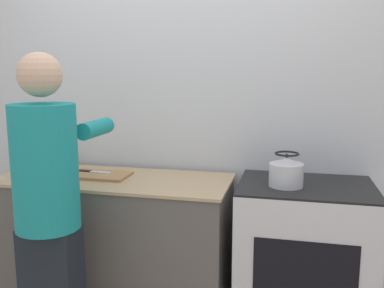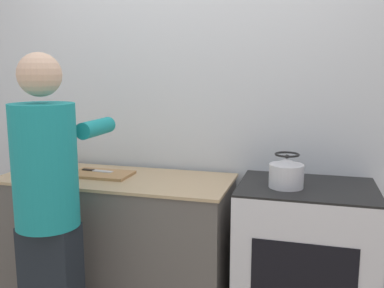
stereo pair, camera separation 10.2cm
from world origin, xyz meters
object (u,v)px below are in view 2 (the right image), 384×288
Objects in this scene: kettle at (286,173)px; bowl_prep at (61,165)px; cutting_board at (102,174)px; canister_jar at (42,153)px; person at (48,200)px; knife at (96,171)px; oven at (304,263)px.

kettle is 1.49m from bowl_prep.
cutting_board is at bearing -8.83° from bowl_prep.
canister_jar is at bearing 159.41° from bowl_prep.
canister_jar is (-0.50, 0.68, 0.09)m from person.
knife is at bearing 175.37° from kettle.
person is 0.59m from knife.
knife is (-1.32, 0.04, 0.45)m from oven.
cutting_board is 2.28× the size of bowl_prep.
canister_jar is (-1.68, 0.19, -0.01)m from kettle.
kettle is (1.17, 0.49, 0.10)m from person.
bowl_prep is at bearing -178.89° from knife.
person is 7.40× the size of knife.
kettle reaches higher than canister_jar.
person is at bearing -62.79° from bowl_prep.
cutting_board is at bearing 179.63° from oven.
bowl_prep is 0.21m from canister_jar.
bowl_prep is at bearing 177.88° from oven.
kettle is 1.14× the size of bowl_prep.
kettle reaches higher than bowl_prep.
cutting_board is at bearing 176.77° from kettle.
kettle is 1.69m from canister_jar.
oven is at bearing -0.37° from cutting_board.
person is 4.32× the size of cutting_board.
canister_jar is at bearing 175.79° from oven.
cutting_board is 1.16m from kettle.
person is 0.85m from canister_jar.
knife is at bearing -3.78° from bowl_prep.
knife is (-0.05, 0.03, 0.01)m from cutting_board.
bowl_prep is at bearing -20.59° from canister_jar.
cutting_board is 0.54m from canister_jar.
knife is at bearing 148.28° from cutting_board.
person is at bearing -156.95° from oven.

